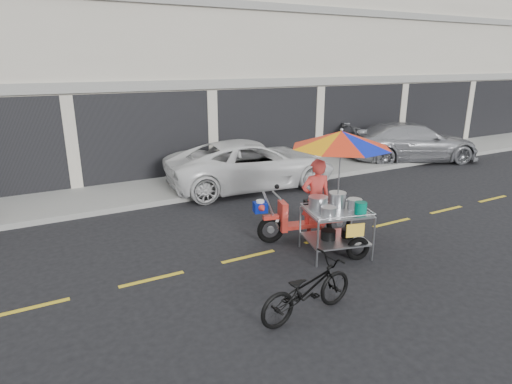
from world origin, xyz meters
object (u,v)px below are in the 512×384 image
food_vendor_rig (330,173)px  silver_pickup (411,142)px  white_pickup (252,164)px  near_bicycle (307,289)px

food_vendor_rig → silver_pickup: bearing=46.4°
white_pickup → food_vendor_rig: size_ratio=2.05×
food_vendor_rig → white_pickup: bearing=95.4°
near_bicycle → food_vendor_rig: 2.94m
white_pickup → food_vendor_rig: 4.96m
silver_pickup → near_bicycle: silver_pickup is taller
food_vendor_rig → near_bicycle: bearing=-119.8°
near_bicycle → food_vendor_rig: food_vendor_rig is taller
silver_pickup → food_vendor_rig: size_ratio=2.01×
white_pickup → food_vendor_rig: food_vendor_rig is taller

